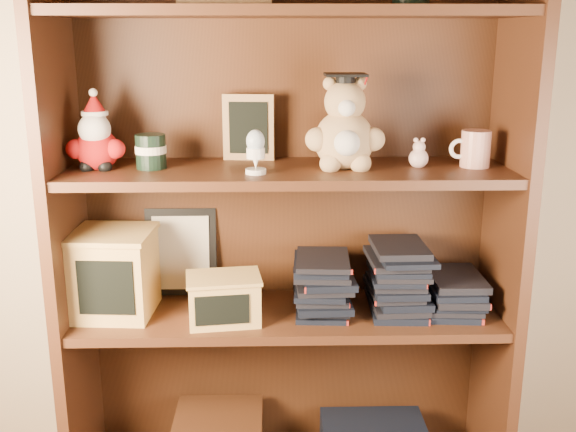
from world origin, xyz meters
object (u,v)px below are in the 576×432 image
object	(u,v)px
bookcase	(287,226)
teacher_mug	(475,149)
treats_box	(114,272)
grad_teddy_bear	(345,132)

from	to	relation	value
bookcase	teacher_mug	bearing A→B (deg)	-5.93
treats_box	grad_teddy_bear	bearing A→B (deg)	-0.61
treats_box	teacher_mug	bearing A→B (deg)	0.06
grad_teddy_bear	treats_box	size ratio (longest dim) A/B	1.08
bookcase	treats_box	bearing A→B (deg)	-173.66
bookcase	treats_box	distance (m)	0.48
teacher_mug	treats_box	xyz separation A→B (m)	(-0.95, -0.00, -0.33)
treats_box	bookcase	bearing A→B (deg)	6.34
bookcase	treats_box	xyz separation A→B (m)	(-0.46, -0.05, -0.11)
grad_teddy_bear	teacher_mug	distance (m)	0.34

